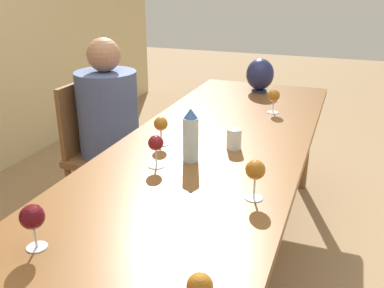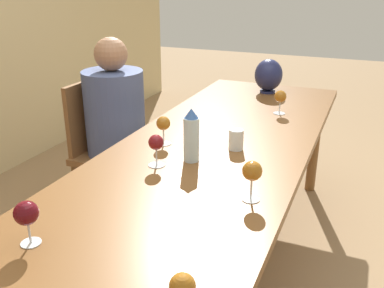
{
  "view_description": "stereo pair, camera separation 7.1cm",
  "coord_description": "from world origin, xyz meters",
  "views": [
    {
      "loc": [
        -1.59,
        -0.56,
        1.47
      ],
      "look_at": [
        -0.09,
        0.0,
        0.83
      ],
      "focal_mm": 40.0,
      "sensor_mm": 36.0,
      "label": 1
    },
    {
      "loc": [
        -1.57,
        -0.63,
        1.47
      ],
      "look_at": [
        -0.09,
        0.0,
        0.83
      ],
      "focal_mm": 40.0,
      "sensor_mm": 36.0,
      "label": 2
    }
  ],
  "objects": [
    {
      "name": "person_far",
      "position": [
        0.49,
        0.73,
        0.61
      ],
      "size": [
        0.36,
        0.36,
        1.15
      ],
      "color": "#2D2D38",
      "rests_on": "ground_plane"
    },
    {
      "name": "water_tumbler",
      "position": [
        0.17,
        -0.11,
        0.78
      ],
      "size": [
        0.07,
        0.07,
        0.09
      ],
      "color": "silver",
      "rests_on": "dining_table"
    },
    {
      "name": "wine_glass_1",
      "position": [
        0.78,
        -0.18,
        0.83
      ],
      "size": [
        0.07,
        0.07,
        0.13
      ],
      "color": "silver",
      "rests_on": "dining_table"
    },
    {
      "name": "chair_far",
      "position": [
        0.49,
        0.81,
        0.48
      ],
      "size": [
        0.44,
        0.44,
        0.88
      ],
      "color": "brown",
      "rests_on": "ground_plane"
    },
    {
      "name": "water_bottle",
      "position": [
        -0.03,
        0.03,
        0.84
      ],
      "size": [
        0.07,
        0.07,
        0.23
      ],
      "color": "silver",
      "rests_on": "dining_table"
    },
    {
      "name": "wine_glass_5",
      "position": [
        -0.13,
        0.14,
        0.83
      ],
      "size": [
        0.07,
        0.07,
        0.13
      ],
      "color": "silver",
      "rests_on": "dining_table"
    },
    {
      "name": "wine_glass_0",
      "position": [
        -0.77,
        0.22,
        0.83
      ],
      "size": [
        0.07,
        0.07,
        0.14
      ],
      "color": "silver",
      "rests_on": "dining_table"
    },
    {
      "name": "vase",
      "position": [
        1.22,
        -0.0,
        0.85
      ],
      "size": [
        0.18,
        0.18,
        0.22
      ],
      "color": "#1E234C",
      "rests_on": "dining_table"
    },
    {
      "name": "wine_glass_3",
      "position": [
        0.1,
        0.22,
        0.83
      ],
      "size": [
        0.07,
        0.07,
        0.13
      ],
      "color": "silver",
      "rests_on": "dining_table"
    },
    {
      "name": "wine_glass_2",
      "position": [
        -0.26,
        -0.3,
        0.84
      ],
      "size": [
        0.07,
        0.07,
        0.15
      ],
      "color": "silver",
      "rests_on": "dining_table"
    },
    {
      "name": "dining_table",
      "position": [
        0.0,
        0.0,
        0.67
      ],
      "size": [
        2.92,
        0.86,
        0.73
      ],
      "color": "brown",
      "rests_on": "ground_plane"
    }
  ]
}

